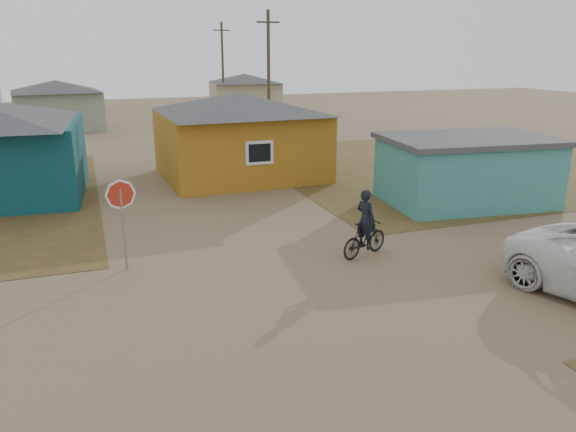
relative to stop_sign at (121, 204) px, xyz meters
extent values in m
plane|color=#7C6547|center=(3.53, -3.80, -1.86)|extent=(120.00, 120.00, 0.00)
cube|color=brown|center=(17.53, 9.20, -1.85)|extent=(20.00, 18.00, 0.00)
cube|color=#A66B19|center=(6.03, 10.20, -0.36)|extent=(7.21, 6.24, 3.00)
pyramid|color=#373739|center=(6.03, 10.20, 1.59)|extent=(7.72, 6.76, 0.90)
cube|color=silver|center=(6.03, 7.17, -0.21)|extent=(1.20, 0.06, 1.00)
cube|color=black|center=(6.03, 7.14, -0.21)|extent=(0.95, 0.04, 0.75)
cube|color=teal|center=(13.03, 2.70, -0.66)|extent=(6.39, 4.61, 2.40)
cube|color=#373739|center=(13.03, 2.70, 0.64)|extent=(6.71, 4.93, 0.20)
cube|color=gray|center=(-2.47, 30.20, -0.46)|extent=(6.49, 5.60, 2.80)
pyramid|color=#373739|center=(-2.47, 30.20, 1.34)|extent=(7.04, 6.15, 0.80)
cube|color=tan|center=(13.53, 36.20, -0.46)|extent=(6.41, 5.50, 2.80)
pyramid|color=#373739|center=(13.53, 36.20, 1.34)|extent=(6.95, 6.05, 0.80)
cylinder|color=#453B29|center=(10.03, 18.20, 2.14)|extent=(0.20, 0.20, 8.00)
cube|color=#453B29|center=(10.03, 18.20, 5.44)|extent=(1.40, 0.10, 0.10)
cylinder|color=#453B29|center=(11.03, 34.20, 2.14)|extent=(0.20, 0.20, 8.00)
cube|color=#453B29|center=(11.03, 34.20, 5.44)|extent=(1.40, 0.10, 0.10)
cylinder|color=gray|center=(0.00, 0.00, -0.72)|extent=(0.07, 0.07, 2.28)
imported|color=black|center=(6.61, -1.28, -1.33)|extent=(1.83, 1.10, 1.06)
imported|color=black|center=(6.61, -1.28, -0.73)|extent=(0.62, 0.74, 1.74)
camera|label=1|loc=(-0.70, -14.99, 3.96)|focal=35.00mm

